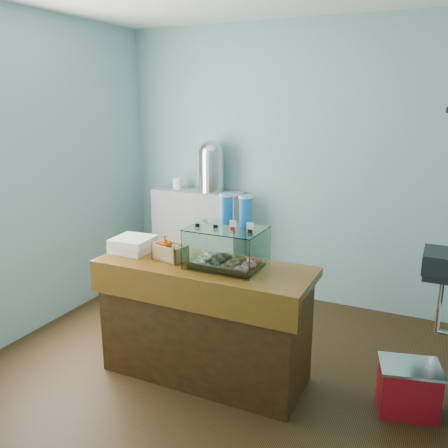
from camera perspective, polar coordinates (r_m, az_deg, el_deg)
The scene contains 9 objects.
ground at distance 4.04m, azimuth -0.57°, elevation -15.87°, with size 3.50×3.50×0.00m, color black.
room_shell at distance 3.49m, azimuth -0.20°, elevation 8.98°, with size 3.54×3.04×2.82m.
counter at distance 3.62m, azimuth -2.38°, elevation -11.46°, with size 1.60×0.60×0.90m.
back_shelf at distance 5.28m, azimuth -3.12°, elevation -1.84°, with size 1.00×0.32×1.10m, color #98989B.
display_case at distance 3.37m, azimuth 0.59°, elevation -2.28°, with size 0.53×0.39×0.51m.
condiment_crate at distance 3.55m, azimuth -6.62°, elevation -3.27°, with size 0.28×0.21×0.18m.
pastry_boxes at distance 3.78m, azimuth -10.89°, elevation -2.41°, with size 0.31×0.31×0.11m.
coffee_urn at distance 5.03m, azimuth -1.52°, elevation 7.11°, with size 0.30×0.30×0.55m.
red_cooler at distance 3.60m, azimuth 21.28°, elevation -17.91°, with size 0.45×0.39×0.35m.
Camera 1 is at (1.52, -3.12, 2.06)m, focal length 38.00 mm.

